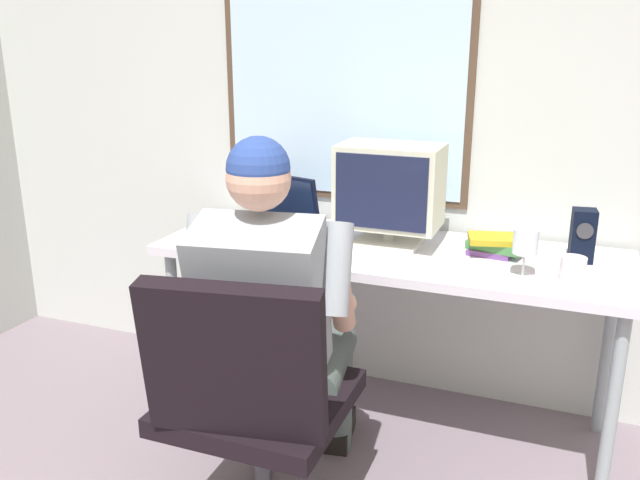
{
  "coord_description": "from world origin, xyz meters",
  "views": [
    {
      "loc": [
        0.45,
        0.03,
        1.53
      ],
      "look_at": [
        -0.32,
        2.04,
        0.88
      ],
      "focal_mm": 37.23,
      "sensor_mm": 36.0,
      "label": 1
    }
  ],
  "objects_px": {
    "office_chair": "(249,392)",
    "crt_monitor": "(390,188)",
    "person_seated": "(273,317)",
    "book_stack": "(493,245)",
    "wine_glass": "(525,244)",
    "desk_speaker": "(583,235)",
    "coffee_mug": "(573,269)",
    "desk": "(389,265)",
    "laptop": "(273,216)"
  },
  "relations": [
    {
      "from": "person_seated",
      "to": "book_stack",
      "type": "relative_size",
      "value": 5.83
    },
    {
      "from": "wine_glass",
      "to": "coffee_mug",
      "type": "distance_m",
      "value": 0.17
    },
    {
      "from": "office_chair",
      "to": "coffee_mug",
      "type": "xyz_separation_m",
      "value": [
        0.86,
        0.68,
        0.27
      ]
    },
    {
      "from": "office_chair",
      "to": "wine_glass",
      "type": "height_order",
      "value": "office_chair"
    },
    {
      "from": "crt_monitor",
      "to": "desk_speaker",
      "type": "bearing_deg",
      "value": 4.57
    },
    {
      "from": "office_chair",
      "to": "laptop",
      "type": "height_order",
      "value": "laptop"
    },
    {
      "from": "wine_glass",
      "to": "coffee_mug",
      "type": "bearing_deg",
      "value": 3.65
    },
    {
      "from": "office_chair",
      "to": "desk_speaker",
      "type": "xyz_separation_m",
      "value": [
        0.88,
        0.92,
        0.32
      ]
    },
    {
      "from": "laptop",
      "to": "coffee_mug",
      "type": "bearing_deg",
      "value": -9.5
    },
    {
      "from": "desk",
      "to": "crt_monitor",
      "type": "relative_size",
      "value": 4.54
    },
    {
      "from": "desk",
      "to": "wine_glass",
      "type": "bearing_deg",
      "value": -15.79
    },
    {
      "from": "person_seated",
      "to": "laptop",
      "type": "height_order",
      "value": "person_seated"
    },
    {
      "from": "desk",
      "to": "desk_speaker",
      "type": "distance_m",
      "value": 0.71
    },
    {
      "from": "desk",
      "to": "person_seated",
      "type": "relative_size",
      "value": 1.4
    },
    {
      "from": "coffee_mug",
      "to": "laptop",
      "type": "bearing_deg",
      "value": 170.5
    },
    {
      "from": "laptop",
      "to": "wine_glass",
      "type": "bearing_deg",
      "value": -11.46
    },
    {
      "from": "person_seated",
      "to": "crt_monitor",
      "type": "xyz_separation_m",
      "value": [
        0.22,
        0.61,
        0.32
      ]
    },
    {
      "from": "desk",
      "to": "coffee_mug",
      "type": "distance_m",
      "value": 0.68
    },
    {
      "from": "wine_glass",
      "to": "coffee_mug",
      "type": "relative_size",
      "value": 1.97
    },
    {
      "from": "person_seated",
      "to": "wine_glass",
      "type": "bearing_deg",
      "value": 29.63
    },
    {
      "from": "desk",
      "to": "coffee_mug",
      "type": "bearing_deg",
      "value": -11.35
    },
    {
      "from": "wine_glass",
      "to": "desk_speaker",
      "type": "xyz_separation_m",
      "value": [
        0.18,
        0.24,
        -0.02
      ]
    },
    {
      "from": "desk_speaker",
      "to": "coffee_mug",
      "type": "bearing_deg",
      "value": -95.67
    },
    {
      "from": "wine_glass",
      "to": "desk_speaker",
      "type": "distance_m",
      "value": 0.3
    },
    {
      "from": "crt_monitor",
      "to": "coffee_mug",
      "type": "xyz_separation_m",
      "value": [
        0.68,
        -0.18,
        -0.19
      ]
    },
    {
      "from": "laptop",
      "to": "book_stack",
      "type": "bearing_deg",
      "value": -0.83
    },
    {
      "from": "office_chair",
      "to": "book_stack",
      "type": "bearing_deg",
      "value": 56.28
    },
    {
      "from": "wine_glass",
      "to": "laptop",
      "type": "bearing_deg",
      "value": 168.54
    },
    {
      "from": "office_chair",
      "to": "person_seated",
      "type": "xyz_separation_m",
      "value": [
        -0.04,
        0.25,
        0.13
      ]
    },
    {
      "from": "desk",
      "to": "book_stack",
      "type": "relative_size",
      "value": 8.18
    },
    {
      "from": "person_seated",
      "to": "wine_glass",
      "type": "distance_m",
      "value": 0.88
    },
    {
      "from": "laptop",
      "to": "desk_speaker",
      "type": "bearing_deg",
      "value": 1.68
    },
    {
      "from": "office_chair",
      "to": "wine_glass",
      "type": "xyz_separation_m",
      "value": [
        0.7,
        0.67,
        0.34
      ]
    },
    {
      "from": "office_chair",
      "to": "crt_monitor",
      "type": "xyz_separation_m",
      "value": [
        0.18,
        0.86,
        0.45
      ]
    },
    {
      "from": "desk",
      "to": "laptop",
      "type": "height_order",
      "value": "laptop"
    },
    {
      "from": "laptop",
      "to": "book_stack",
      "type": "xyz_separation_m",
      "value": [
        0.9,
        -0.01,
        -0.02
      ]
    },
    {
      "from": "office_chair",
      "to": "desk_speaker",
      "type": "bearing_deg",
      "value": 46.08
    },
    {
      "from": "book_stack",
      "to": "coffee_mug",
      "type": "xyz_separation_m",
      "value": [
        0.28,
        -0.18,
        0.0
      ]
    },
    {
      "from": "wine_glass",
      "to": "person_seated",
      "type": "bearing_deg",
      "value": -150.37
    },
    {
      "from": "desk",
      "to": "book_stack",
      "type": "bearing_deg",
      "value": 7.76
    },
    {
      "from": "crt_monitor",
      "to": "desk_speaker",
      "type": "xyz_separation_m",
      "value": [
        0.7,
        0.06,
        -0.13
      ]
    },
    {
      "from": "person_seated",
      "to": "desk_speaker",
      "type": "xyz_separation_m",
      "value": [
        0.92,
        0.66,
        0.19
      ]
    },
    {
      "from": "coffee_mug",
      "to": "office_chair",
      "type": "bearing_deg",
      "value": -141.52
    },
    {
      "from": "laptop",
      "to": "crt_monitor",
      "type": "bearing_deg",
      "value": -2.39
    },
    {
      "from": "book_stack",
      "to": "wine_glass",
      "type": "bearing_deg",
      "value": -57.77
    },
    {
      "from": "desk_speaker",
      "to": "book_stack",
      "type": "height_order",
      "value": "desk_speaker"
    },
    {
      "from": "desk",
      "to": "desk_speaker",
      "type": "bearing_deg",
      "value": 8.34
    },
    {
      "from": "desk_speaker",
      "to": "book_stack",
      "type": "xyz_separation_m",
      "value": [
        -0.3,
        -0.05,
        -0.06
      ]
    },
    {
      "from": "crt_monitor",
      "to": "book_stack",
      "type": "xyz_separation_m",
      "value": [
        0.4,
        0.01,
        -0.19
      ]
    },
    {
      "from": "office_chair",
      "to": "crt_monitor",
      "type": "relative_size",
      "value": 2.36
    }
  ]
}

